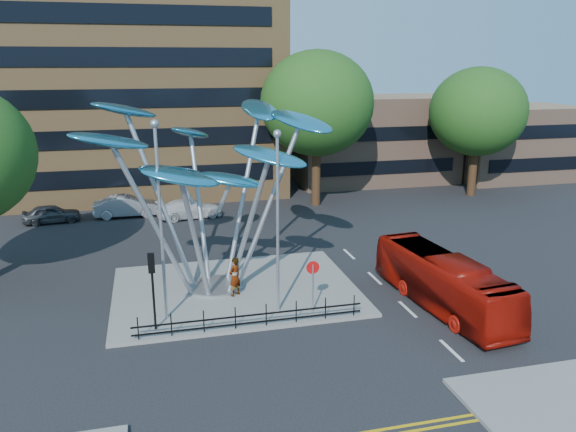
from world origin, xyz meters
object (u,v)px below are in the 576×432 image
object	(u,v)px
pedestrian	(235,277)
parked_car_left	(51,214)
parked_car_right	(190,209)
red_bus	(443,281)
tree_right	(317,104)
traffic_light_island	(152,275)
street_lamp_left	(160,205)
parked_car_mid	(127,206)
street_lamp_right	(278,207)
tree_far	(478,112)
leaf_sculpture	(208,155)
no_entry_sign_island	(313,278)

from	to	relation	value
pedestrian	parked_car_left	size ratio (longest dim) A/B	0.50
parked_car_left	parked_car_right	world-z (taller)	parked_car_right
parked_car_right	red_bus	bearing A→B (deg)	-159.71
tree_right	traffic_light_island	bearing A→B (deg)	-123.69
street_lamp_left	red_bus	distance (m)	13.40
traffic_light_island	parked_car_right	world-z (taller)	traffic_light_island
parked_car_left	traffic_light_island	bearing A→B (deg)	-168.18
parked_car_mid	parked_car_right	size ratio (longest dim) A/B	1.01
street_lamp_right	parked_car_left	size ratio (longest dim) A/B	2.13
tree_far	street_lamp_left	world-z (taller)	tree_far
tree_right	parked_car_left	world-z (taller)	tree_right
tree_far	street_lamp_right	world-z (taller)	tree_far
parked_car_left	parked_car_mid	distance (m)	5.24
leaf_sculpture	no_entry_sign_island	world-z (taller)	leaf_sculpture
tree_far	red_bus	world-z (taller)	tree_far
tree_right	traffic_light_island	world-z (taller)	tree_right
tree_far	parked_car_right	distance (m)	25.04
traffic_light_island	no_entry_sign_island	distance (m)	7.05
pedestrian	parked_car_left	bearing A→B (deg)	-94.06
street_lamp_left	parked_car_mid	world-z (taller)	street_lamp_left
street_lamp_left	red_bus	world-z (taller)	street_lamp_left
leaf_sculpture	traffic_light_island	xyz separation A→B (m)	(-2.93, -4.18, -4.26)
traffic_light_island	red_bus	distance (m)	13.25
street_lamp_right	parked_car_mid	bearing A→B (deg)	110.64
leaf_sculpture	no_entry_sign_island	distance (m)	7.71
red_bus	parked_car_mid	bearing A→B (deg)	120.93
leaf_sculpture	street_lamp_left	world-z (taller)	leaf_sculpture
street_lamp_right	no_entry_sign_island	bearing A→B (deg)	-17.87
street_lamp_left	street_lamp_right	size ratio (longest dim) A/B	1.06
street_lamp_left	parked_car_mid	distance (m)	19.17
street_lamp_left	pedestrian	xyz separation A→B (m)	(3.36, 1.72, -4.23)
street_lamp_right	parked_car_right	bearing A→B (deg)	98.63
tree_right	red_bus	xyz separation A→B (m)	(0.16, -20.12, -6.76)
tree_right	traffic_light_island	xyz separation A→B (m)	(-13.00, -19.50, -5.42)
red_bus	pedestrian	bearing A→B (deg)	154.82
tree_right	red_bus	world-z (taller)	tree_right
tree_right	parked_car_left	distance (m)	21.20
parked_car_left	parked_car_right	bearing A→B (deg)	-104.37
leaf_sculpture	pedestrian	world-z (taller)	leaf_sculpture
leaf_sculpture	no_entry_sign_island	xyz separation A→B (m)	(4.07, -4.16, -5.06)
parked_car_mid	pedestrian	bearing A→B (deg)	-162.31
parked_car_left	parked_car_right	xyz separation A→B (m)	(9.72, -1.09, 0.03)
tree_right	street_lamp_left	distance (m)	22.49
parked_car_mid	traffic_light_island	bearing A→B (deg)	-175.64
tree_far	parked_car_mid	size ratio (longest dim) A/B	2.25
street_lamp_left	red_bus	bearing A→B (deg)	-7.29
tree_right	tree_far	bearing A→B (deg)	0.00
leaf_sculpture	pedestrian	size ratio (longest dim) A/B	6.52
street_lamp_left	pedestrian	world-z (taller)	street_lamp_left
street_lamp_right	red_bus	size ratio (longest dim) A/B	0.90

